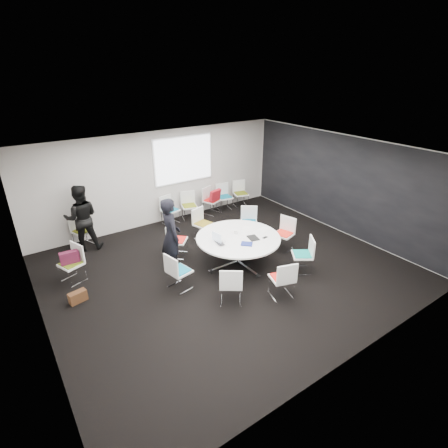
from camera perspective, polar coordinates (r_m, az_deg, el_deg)
room_shell at (r=7.93m, az=1.00°, el=1.44°), size 8.08×7.08×2.88m
conference_table at (r=8.53m, az=2.31°, el=-3.40°), size 2.04×2.04×0.73m
projection_screen at (r=10.94m, az=-6.58°, el=10.39°), size 1.90×0.03×1.35m
chair_ring_a at (r=9.41m, az=9.66°, el=-2.55°), size 0.56×0.57×0.88m
chair_ring_b at (r=9.95m, az=4.04°, el=-0.67°), size 0.64×0.64×0.88m
chair_ring_c at (r=9.86m, az=-3.43°, el=-0.90°), size 0.57×0.56×0.88m
chair_ring_d at (r=9.04m, az=-7.65°, el=-3.62°), size 0.64×0.64×0.88m
chair_ring_e at (r=7.78m, az=-7.33°, el=-8.71°), size 0.53×0.54×0.88m
chair_ring_f at (r=7.33m, az=1.12°, el=-10.85°), size 0.63×0.63×0.88m
chair_ring_g at (r=7.59m, az=9.40°, el=-9.83°), size 0.57×0.56×0.88m
chair_ring_h at (r=8.52m, az=12.61°, el=-5.93°), size 0.63×0.63×0.88m
chair_back_a at (r=10.89m, az=-8.75°, el=1.41°), size 0.56×0.55×0.88m
chair_back_b at (r=11.14m, az=-5.66°, el=2.13°), size 0.57×0.56×0.88m
chair_back_c at (r=11.52m, az=-2.07°, el=3.04°), size 0.60×0.59×0.88m
chair_back_d at (r=11.83m, az=0.06°, el=3.65°), size 0.52×0.51×0.88m
chair_back_e at (r=12.16m, az=2.72°, el=4.21°), size 0.57×0.56×0.88m
chair_spare_left at (r=8.68m, az=-23.43°, el=-6.95°), size 0.58×0.59×0.88m
chair_person_back at (r=10.18m, az=-21.95°, el=-1.94°), size 0.59×0.59×0.88m
person_main at (r=8.13m, az=-8.65°, el=-1.94°), size 0.53×0.73×1.85m
person_back at (r=9.78m, az=-22.24°, el=0.92°), size 1.02×0.89×1.78m
laptop at (r=8.15m, az=-0.47°, el=-2.99°), size 0.27×0.37×0.03m
laptop_lid at (r=8.12m, az=-1.22°, el=-2.18°), size 0.07×0.30×0.22m
notebook_black at (r=8.39m, az=4.78°, el=-2.27°), size 0.28×0.34×0.02m
tablet_folio at (r=8.10m, az=3.73°, el=-3.25°), size 0.33×0.32×0.03m
papers_right at (r=8.86m, az=3.71°, el=-0.74°), size 0.36×0.36×0.00m
papers_front at (r=8.86m, az=6.48°, el=-0.86°), size 0.34×0.27×0.00m
cup at (r=8.56m, az=1.89°, el=-1.33°), size 0.08×0.08×0.09m
phone at (r=8.45m, az=6.72°, el=-2.20°), size 0.15×0.09×0.01m
maroon_bag at (r=8.51m, az=-23.90°, el=-5.01°), size 0.40×0.15×0.28m
brown_bag at (r=8.02m, az=-22.75°, el=-10.90°), size 0.39×0.23×0.24m
red_jacket at (r=11.20m, az=-1.46°, el=4.71°), size 0.47×0.28×0.36m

